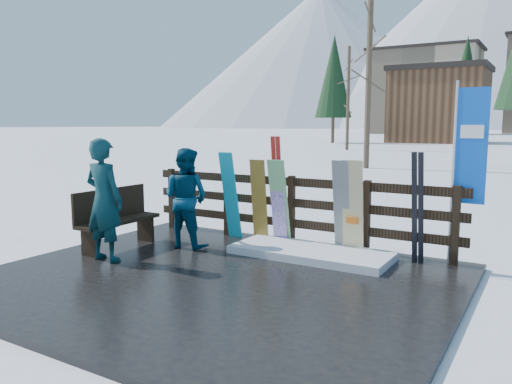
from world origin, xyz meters
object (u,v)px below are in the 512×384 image
Objects in this scene: snowboard_4 at (342,207)px; person_back at (186,198)px; snowboard_0 at (230,196)px; person_front at (104,200)px; snowboard_3 at (278,206)px; bench at (116,217)px; snowboard_5 at (353,208)px; rental_flag at (467,153)px; snowboard_1 at (279,203)px; snowboard_2 at (259,201)px.

snowboard_4 is 0.91× the size of person_back.
person_front is at bearing -110.33° from snowboard_0.
snowboard_0 is 1.05× the size of snowboard_4.
bench is at bearing -145.52° from snowboard_3.
person_front is (-3.02, -2.13, 0.17)m from snowboard_5.
snowboard_3 is 0.51× the size of rental_flag.
person_front is (-1.76, -2.13, 0.18)m from snowboard_1.
rental_flag is at bearing 4.10° from snowboard_0.
snowboard_3 is at bearing 180.00° from snowboard_1.
snowboard_4 is 2.50m from person_back.
rental_flag is at bearing -168.34° from person_back.
person_back is (0.95, 0.63, 0.30)m from bench.
snowboard_2 is at bearing 0.00° from snowboard_0.
snowboard_2 reaches higher than snowboard_3.
snowboard_4 is (1.10, 0.00, 0.08)m from snowboard_3.
person_front is (-2.85, -2.13, 0.17)m from snowboard_4.
snowboard_2 is at bearing 180.00° from snowboard_1.
snowboard_5 is at bearing -0.00° from snowboard_2.
bench is 0.58× the size of rental_flag.
person_front is at bearing -129.28° from snowboard_3.
snowboard_4 is at bearing 0.00° from snowboard_1.
snowboard_2 is 1.24m from person_back.
person_back reaches higher than snowboard_0.
snowboard_5 is 0.82× the size of person_front.
snowboard_3 is at bearing -148.87° from person_back.
snowboard_2 is at bearing 180.00° from snowboard_4.
snowboard_3 is (-0.02, 0.00, -0.06)m from snowboard_1.
snowboard_5 is 0.57× the size of rental_flag.
rental_flag is at bearing 8.98° from snowboard_4.
snowboard_0 is at bearing 180.00° from snowboard_3.
snowboard_5 reaches higher than bench.
snowboard_0 is at bearing 180.00° from snowboard_4.
person_front is (0.45, -0.63, 0.39)m from bench.
snowboard_3 is (0.95, 0.00, -0.11)m from snowboard_0.
rental_flag reaches higher than snowboard_0.
person_front is (-4.56, -2.40, -0.70)m from rental_flag.
snowboard_0 reaches higher than bench.
rental_flag reaches higher than person_back.
snowboard_4 is (2.06, 0.00, -0.03)m from snowboard_0.
person_front is at bearing -122.77° from snowboard_2.
snowboard_4 is at bearing -143.83° from person_front.
rental_flag is (3.77, 0.27, 0.84)m from snowboard_0.
snowboard_1 is 1.03× the size of snowboard_2.
snowboard_5 is at bearing -0.00° from snowboard_4.
snowboard_1 is 2.95m from rental_flag.
snowboard_4 is at bearing 180.00° from snowboard_5.
person_front reaches higher than snowboard_1.
rental_flag reaches higher than snowboard_5.
snowboard_1 is (0.97, -0.00, -0.05)m from snowboard_0.
rental_flag is 1.44× the size of person_front.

